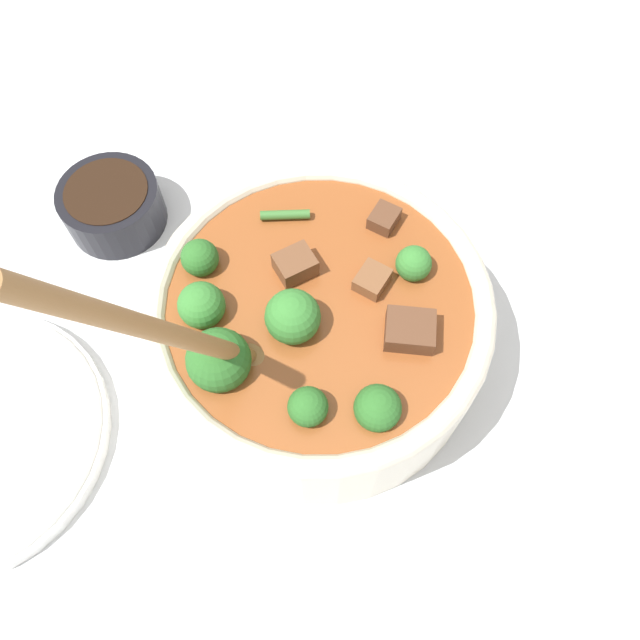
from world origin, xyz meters
TOP-DOWN VIEW (x-y plane):
  - ground_plane at (0.00, 0.00)m, footprint 4.00×4.00m
  - stew_bowl at (-0.00, -0.00)m, footprint 0.25×0.27m
  - condiment_bowl at (-0.23, 0.03)m, footprint 0.09×0.09m

SIDE VIEW (x-z plane):
  - ground_plane at x=0.00m, z-range 0.00..0.00m
  - condiment_bowl at x=-0.23m, z-range 0.00..0.05m
  - stew_bowl at x=0.00m, z-range -0.09..0.20m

